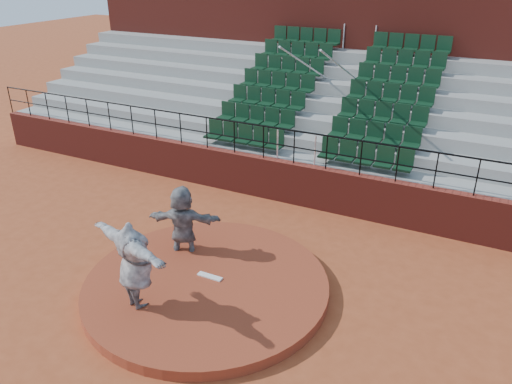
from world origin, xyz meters
TOP-DOWN VIEW (x-y plane):
  - ground at (0.00, 0.00)m, footprint 90.00×90.00m
  - pitchers_mound at (0.00, 0.00)m, footprint 5.50×5.50m
  - pitching_rubber at (0.00, 0.15)m, footprint 0.60×0.15m
  - boundary_wall at (0.00, 5.00)m, footprint 24.00×0.30m
  - wall_railing at (0.00, 5.00)m, footprint 24.04×0.05m
  - seating_deck at (0.00, 8.65)m, footprint 24.00×5.97m
  - press_box_facade at (0.00, 12.60)m, footprint 24.00×3.00m
  - pitcher at (-0.80, -1.36)m, footprint 2.51×1.40m
  - fielder at (-1.19, 0.91)m, footprint 1.89×1.15m

SIDE VIEW (x-z plane):
  - ground at x=0.00m, z-range 0.00..0.00m
  - pitchers_mound at x=0.00m, z-range 0.00..0.25m
  - pitching_rubber at x=0.00m, z-range 0.25..0.28m
  - boundary_wall at x=0.00m, z-range 0.00..1.30m
  - fielder at x=-1.19m, z-range 0.00..1.94m
  - pitcher at x=-0.80m, z-range 0.25..2.23m
  - seating_deck at x=0.00m, z-range -0.88..3.75m
  - wall_railing at x=0.00m, z-range 1.52..2.54m
  - press_box_facade at x=0.00m, z-range 0.00..7.10m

